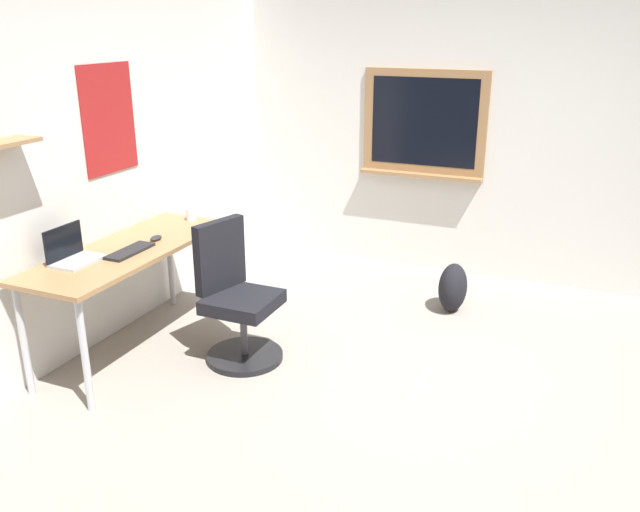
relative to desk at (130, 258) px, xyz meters
The scene contains 10 objects.
ground_plane 2.18m from the desk, 89.52° to the right, with size 5.20×5.20×0.00m, color gray.
wall_back 0.73m from the desk, 88.15° to the left, with size 5.00×0.30×2.60m.
wall_right 3.26m from the desk, 39.72° to the right, with size 0.22×5.00×2.60m.
desk is the anchor object (origin of this frame).
office_chair 0.78m from the desk, 75.48° to the right, with size 0.52×0.54×0.95m.
laptop 0.41m from the desk, 158.49° to the left, with size 0.31×0.21×0.23m.
keyboard 0.14m from the desk, 137.49° to the right, with size 0.37×0.13×0.02m, color black.
computer_mouse 0.23m from the desk, 20.39° to the right, with size 0.10×0.06×0.03m, color #262628.
coffee_mug 0.72m from the desk, ahead, with size 0.08×0.08×0.09m, color silver.
backpack 2.47m from the desk, 50.94° to the right, with size 0.32×0.22×0.39m, color black.
Camera 1 is at (-3.34, -0.76, 2.19)m, focal length 37.03 mm.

